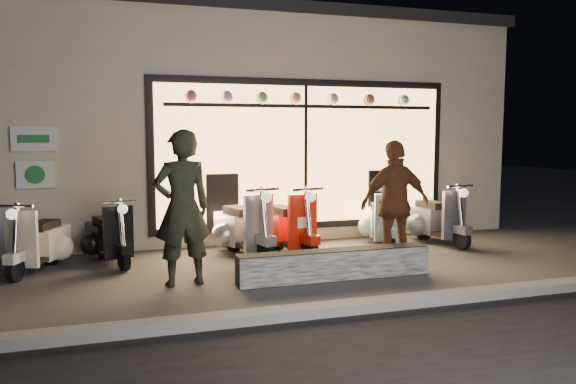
% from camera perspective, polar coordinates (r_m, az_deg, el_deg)
% --- Properties ---
extents(ground, '(40.00, 40.00, 0.00)m').
position_cam_1_polar(ground, '(8.08, 0.91, -7.87)').
color(ground, '#383533').
rests_on(ground, ground).
extents(kerb, '(40.00, 0.25, 0.12)m').
position_cam_1_polar(kerb, '(6.27, 6.83, -11.51)').
color(kerb, slate).
rests_on(kerb, ground).
extents(shop_building, '(10.20, 6.23, 4.20)m').
position_cam_1_polar(shop_building, '(12.67, -6.26, 6.76)').
color(shop_building, beige).
rests_on(shop_building, ground).
extents(graffiti_barrier, '(2.65, 0.28, 0.40)m').
position_cam_1_polar(graffiti_barrier, '(7.55, 4.76, -7.34)').
color(graffiti_barrier, black).
rests_on(graffiti_barrier, ground).
extents(scooter_silver, '(0.75, 1.51, 1.08)m').
position_cam_1_polar(scooter_silver, '(9.01, -4.81, -3.62)').
color(scooter_silver, black).
rests_on(scooter_silver, ground).
extents(scooter_red, '(0.69, 1.51, 1.07)m').
position_cam_1_polar(scooter_red, '(9.08, -0.36, -3.53)').
color(scooter_red, black).
rests_on(scooter_red, ground).
extents(scooter_black, '(0.70, 1.33, 0.95)m').
position_cam_1_polar(scooter_black, '(8.91, -17.86, -4.34)').
color(scooter_black, black).
rests_on(scooter_black, ground).
extents(scooter_cream, '(0.77, 1.33, 0.97)m').
position_cam_1_polar(scooter_cream, '(8.77, -23.70, -4.68)').
color(scooter_cream, black).
rests_on(scooter_cream, ground).
extents(scooter_blue, '(0.69, 1.39, 0.99)m').
position_cam_1_polar(scooter_blue, '(9.96, 9.48, -2.95)').
color(scooter_blue, black).
rests_on(scooter_blue, ground).
extents(scooter_grey, '(0.58, 1.45, 1.03)m').
position_cam_1_polar(scooter_grey, '(10.32, 14.50, -2.66)').
color(scooter_grey, black).
rests_on(scooter_grey, ground).
extents(man, '(0.78, 0.56, 1.99)m').
position_cam_1_polar(man, '(7.23, -10.70, -1.62)').
color(man, black).
rests_on(man, ground).
extents(woman, '(1.09, 0.47, 1.84)m').
position_cam_1_polar(woman, '(8.24, 10.84, -1.20)').
color(woman, brown).
rests_on(woman, ground).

